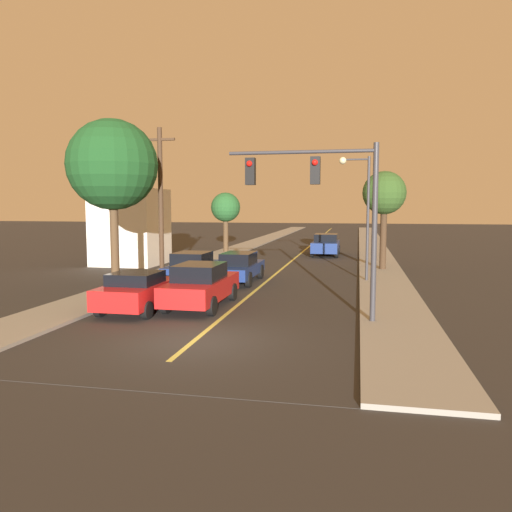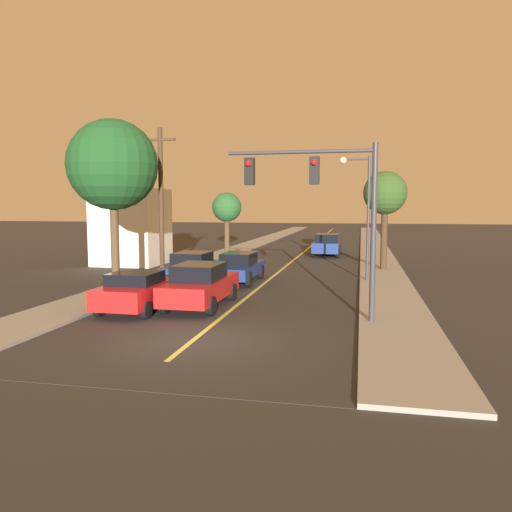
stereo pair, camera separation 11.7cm
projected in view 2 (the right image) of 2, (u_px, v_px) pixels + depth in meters
name	position (u px, v px, depth m)	size (l,w,h in m)	color
ground_plane	(193.00, 341.00, 14.43)	(200.00, 200.00, 0.00)	#2D2B28
road_surface	(312.00, 245.00, 49.48)	(9.41, 80.00, 0.01)	#2D2B28
sidewalk_left	(254.00, 244.00, 50.70)	(2.50, 80.00, 0.12)	gray
sidewalk_right	(374.00, 246.00, 48.26)	(2.50, 80.00, 0.12)	gray
car_near_lane_front	(201.00, 285.00, 19.23)	(1.96, 4.84, 1.69)	red
car_near_lane_second	(240.00, 267.00, 25.40)	(1.84, 4.84, 1.55)	navy
car_outer_lane_front	(137.00, 291.00, 18.50)	(1.99, 3.96, 1.47)	red
car_outer_lane_second	(193.00, 268.00, 24.66)	(1.94, 4.34, 1.63)	navy
car_far_oncoming	(327.00, 245.00, 39.15)	(2.10, 4.94, 1.70)	navy
traffic_signal_mast	(324.00, 194.00, 16.35)	(4.93, 0.42, 5.79)	#333338
streetlamp_right	(361.00, 200.00, 25.20)	(1.55, 0.36, 6.26)	#333338
utility_pole_left	(161.00, 201.00, 25.40)	(1.60, 0.24, 7.70)	#422D1E
tree_left_near	(113.00, 165.00, 23.40)	(4.24, 4.24, 7.82)	#4C3823
tree_left_far	(227.00, 208.00, 41.07)	(2.40, 2.40, 4.87)	#4C3823
tree_right_near	(385.00, 194.00, 29.52)	(2.56, 2.56, 5.83)	#3D2B1C
domed_building_left	(131.00, 210.00, 33.11)	(4.12, 4.12, 7.65)	silver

